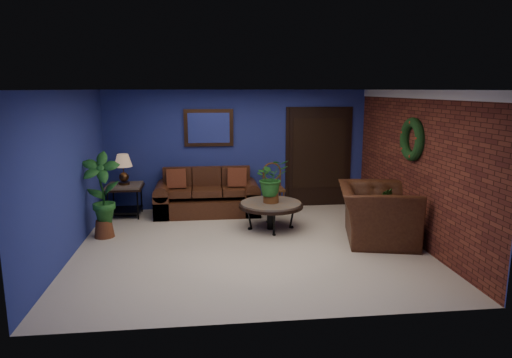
{
  "coord_description": "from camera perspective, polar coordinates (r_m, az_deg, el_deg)",
  "views": [
    {
      "loc": [
        -0.71,
        -7.06,
        2.51
      ],
      "look_at": [
        0.17,
        0.55,
        1.0
      ],
      "focal_mm": 32.0,
      "sensor_mm": 36.0,
      "label": 1
    }
  ],
  "objects": [
    {
      "name": "wall_left",
      "position": [
        7.46,
        -22.34,
        0.6
      ],
      "size": [
        0.04,
        5.0,
        2.5
      ],
      "primitive_type": "cube",
      "color": "navy",
      "rests_on": "ground"
    },
    {
      "name": "floor_plant",
      "position": [
        8.27,
        15.4,
        -3.77
      ],
      "size": [
        0.38,
        0.31,
        0.83
      ],
      "color": "#5E2E17",
      "rests_on": "ground"
    },
    {
      "name": "sofa",
      "position": [
        9.4,
        -6.11,
        -2.42
      ],
      "size": [
        2.1,
        0.91,
        0.94
      ],
      "color": "#462614",
      "rests_on": "ground"
    },
    {
      "name": "closet_door",
      "position": [
        9.95,
        7.82,
        2.64
      ],
      "size": [
        1.44,
        0.06,
        2.18
      ],
      "primitive_type": "cube",
      "color": "black",
      "rests_on": "wall_back"
    },
    {
      "name": "floor",
      "position": [
        7.53,
        -0.79,
        -8.3
      ],
      "size": [
        5.5,
        5.5,
        0.0
      ],
      "primitive_type": "plane",
      "color": "beige",
      "rests_on": "ground"
    },
    {
      "name": "table_lamp",
      "position": [
        9.37,
        -16.26,
        1.62
      ],
      "size": [
        0.35,
        0.35,
        0.59
      ],
      "color": "#452A16",
      "rests_on": "end_table"
    },
    {
      "name": "ceiling",
      "position": [
        7.1,
        -0.85,
        11.09
      ],
      "size": [
        5.5,
        5.0,
        0.02
      ],
      "primitive_type": "cube",
      "color": "white",
      "rests_on": "wall_back"
    },
    {
      "name": "wall_mirror",
      "position": [
        9.56,
        -5.93,
        6.38
      ],
      "size": [
        1.02,
        0.06,
        0.77
      ],
      "primitive_type": "cube",
      "color": "#452A16",
      "rests_on": "wall_back"
    },
    {
      "name": "armchair",
      "position": [
        7.93,
        14.87,
        -4.2
      ],
      "size": [
        1.53,
        1.67,
        0.92
      ],
      "primitive_type": "imported",
      "rotation": [
        0.0,
        0.0,
        1.34
      ],
      "color": "#462614",
      "rests_on": "ground"
    },
    {
      "name": "wall_back",
      "position": [
        9.67,
        -2.31,
        3.69
      ],
      "size": [
        5.5,
        0.04,
        2.5
      ],
      "primitive_type": "cube",
      "color": "navy",
      "rests_on": "ground"
    },
    {
      "name": "tall_plant",
      "position": [
        8.16,
        -18.73,
        -1.55
      ],
      "size": [
        0.67,
        0.47,
        1.47
      ],
      "color": "brown",
      "rests_on": "ground"
    },
    {
      "name": "wreath",
      "position": [
        7.93,
        18.94,
        4.7
      ],
      "size": [
        0.16,
        0.72,
        0.72
      ],
      "primitive_type": "torus",
      "rotation": [
        0.0,
        1.57,
        0.0
      ],
      "color": "black",
      "rests_on": "wall_right_brick"
    },
    {
      "name": "coffee_table",
      "position": [
        8.27,
        1.88,
        -3.33
      ],
      "size": [
        1.16,
        1.16,
        0.5
      ],
      "rotation": [
        0.0,
        0.0,
        0.28
      ],
      "color": "#56504B",
      "rests_on": "ground"
    },
    {
      "name": "coffee_plant",
      "position": [
        8.16,
        1.9,
        0.02
      ],
      "size": [
        0.71,
        0.65,
        0.79
      ],
      "color": "#5E2E17",
      "rests_on": "coffee_table"
    },
    {
      "name": "wall_right_brick",
      "position": [
        7.97,
        19.28,
        1.44
      ],
      "size": [
        0.04,
        5.0,
        2.5
      ],
      "primitive_type": "cube",
      "color": "maroon",
      "rests_on": "ground"
    },
    {
      "name": "end_table",
      "position": [
        9.47,
        -16.09,
        -1.55
      ],
      "size": [
        0.71,
        0.71,
        0.65
      ],
      "color": "#56504B",
      "rests_on": "ground"
    },
    {
      "name": "side_chair",
      "position": [
        9.5,
        2.11,
        -0.63
      ],
      "size": [
        0.44,
        0.44,
        1.01
      ],
      "rotation": [
        0.0,
        0.0,
        0.03
      ],
      "color": "brown",
      "rests_on": "ground"
    },
    {
      "name": "crown_molding",
      "position": [
        7.85,
        19.64,
        9.95
      ],
      "size": [
        0.03,
        5.0,
        0.14
      ],
      "primitive_type": "cube",
      "color": "white",
      "rests_on": "wall_right_brick"
    }
  ]
}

